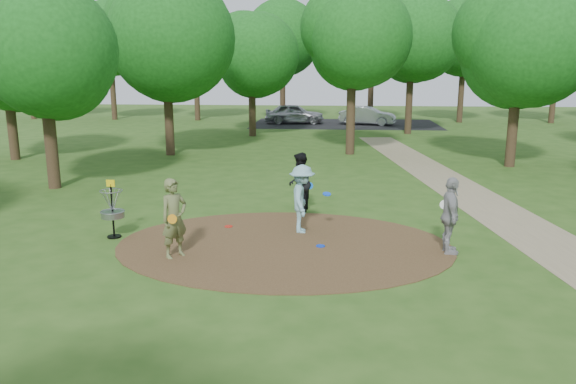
{
  "coord_description": "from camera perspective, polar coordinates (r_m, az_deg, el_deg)",
  "views": [
    {
      "loc": [
        1.21,
        -13.35,
        4.41
      ],
      "look_at": [
        0.0,
        1.2,
        1.1
      ],
      "focal_mm": 35.0,
      "sensor_mm": 36.0,
      "label": 1
    }
  ],
  "objects": [
    {
      "name": "player_throwing_with_disc",
      "position": [
        14.96,
        1.44,
        -0.71
      ],
      "size": [
        1.17,
        1.22,
        1.84
      ],
      "color": "#82B8C1",
      "rests_on": "ground"
    },
    {
      "name": "car_right",
      "position": [
        43.03,
        8.07,
        7.68
      ],
      "size": [
        4.39,
        2.35,
        1.37
      ],
      "primitive_type": "imported",
      "rotation": [
        0.0,
        0.0,
        1.34
      ],
      "color": "#9DA2A5",
      "rests_on": "ground"
    },
    {
      "name": "player_waiting_with_disc",
      "position": [
        13.81,
        16.16,
        -2.34
      ],
      "size": [
        0.49,
        1.1,
        1.86
      ],
      "color": "#9B9A9D",
      "rests_on": "ground"
    },
    {
      "name": "disc_ground_blue",
      "position": [
        14.0,
        3.32,
        -5.49
      ],
      "size": [
        0.22,
        0.22,
        0.02
      ],
      "primitive_type": "cylinder",
      "color": "#0C31D2",
      "rests_on": "dirt_clearing"
    },
    {
      "name": "footpath",
      "position": [
        16.82,
        22.94,
        -3.44
      ],
      "size": [
        7.55,
        39.89,
        0.01
      ],
      "primitive_type": "cube",
      "rotation": [
        0.0,
        0.0,
        0.14
      ],
      "color": "#8C7A5B",
      "rests_on": "ground"
    },
    {
      "name": "player_walking_with_disc",
      "position": [
        17.09,
        1.19,
        0.97
      ],
      "size": [
        0.78,
        0.92,
        1.83
      ],
      "color": "black",
      "rests_on": "ground"
    },
    {
      "name": "tree_ring",
      "position": [
        21.66,
        10.02,
        14.62
      ],
      "size": [
        37.52,
        45.41,
        8.77
      ],
      "color": "#332316",
      "rests_on": "ground"
    },
    {
      "name": "player_observer_with_disc",
      "position": [
        13.27,
        -11.49,
        -2.64
      ],
      "size": [
        0.78,
        0.82,
        1.88
      ],
      "color": "#626A3D",
      "rests_on": "ground"
    },
    {
      "name": "disc_ground_red",
      "position": [
        15.71,
        -6.06,
        -3.49
      ],
      "size": [
        0.22,
        0.22,
        0.02
      ],
      "primitive_type": "cylinder",
      "color": "red",
      "rests_on": "dirt_clearing"
    },
    {
      "name": "disc_golf_basket",
      "position": [
        15.22,
        -17.44,
        -1.26
      ],
      "size": [
        0.63,
        0.63,
        1.54
      ],
      "color": "black",
      "rests_on": "ground"
    },
    {
      "name": "dirt_clearing",
      "position": [
        14.11,
        -0.41,
        -5.4
      ],
      "size": [
        8.4,
        8.4,
        0.02
      ],
      "primitive_type": "cylinder",
      "color": "#47301C",
      "rests_on": "ground"
    },
    {
      "name": "parking_lot",
      "position": [
        43.58,
        5.82,
        6.9
      ],
      "size": [
        14.0,
        8.0,
        0.01
      ],
      "primitive_type": "cube",
      "color": "black",
      "rests_on": "ground"
    },
    {
      "name": "car_left",
      "position": [
        43.47,
        0.64,
        7.96
      ],
      "size": [
        4.62,
        2.13,
        1.53
      ],
      "primitive_type": "imported",
      "rotation": [
        0.0,
        0.0,
        1.64
      ],
      "color": "#96979D",
      "rests_on": "ground"
    },
    {
      "name": "ground",
      "position": [
        14.11,
        -0.41,
        -5.44
      ],
      "size": [
        100.0,
        100.0,
        0.0
      ],
      "primitive_type": "plane",
      "color": "#2D5119",
      "rests_on": "ground"
    }
  ]
}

